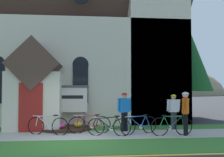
{
  "coord_description": "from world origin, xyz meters",
  "views": [
    {
      "loc": [
        0.49,
        -9.3,
        1.84
      ],
      "look_at": [
        1.64,
        2.39,
        2.31
      ],
      "focal_mm": 42.36,
      "sensor_mm": 36.0,
      "label": 1
    }
  ],
  "objects": [
    {
      "name": "cyclist_in_red_jersey",
      "position": [
        4.44,
        0.91,
        1.01
      ],
      "size": [
        0.45,
        0.69,
        1.72
      ],
      "color": "black",
      "rests_on": "ground"
    },
    {
      "name": "roadside_conifer",
      "position": [
        6.42,
        6.47,
        4.21
      ],
      "size": [
        3.63,
        3.63,
        6.73
      ],
      "color": "#4C3823",
      "rests_on": "ground"
    },
    {
      "name": "church_lawn",
      "position": [
        0.22,
        3.12,
        0.0
      ],
      "size": [
        24.0,
        1.5,
        0.01
      ],
      "primitive_type": "cube",
      "color": "#38722D",
      "rests_on": "ground"
    },
    {
      "name": "bicycle_silver",
      "position": [
        2.66,
        1.39,
        0.37
      ],
      "size": [
        1.64,
        0.71,
        0.8
      ],
      "color": "black",
      "rests_on": "ground"
    },
    {
      "name": "church_building",
      "position": [
        0.58,
        8.86,
        5.12
      ],
      "size": [
        11.97,
        12.62,
        14.1
      ],
      "color": "beige",
      "rests_on": "ground"
    },
    {
      "name": "bicycle_black",
      "position": [
        1.4,
        1.08,
        0.37
      ],
      "size": [
        1.7,
        0.44,
        0.82
      ],
      "color": "black",
      "rests_on": "ground"
    },
    {
      "name": "bicycle_white",
      "position": [
        -1.02,
        1.54,
        0.37
      ],
      "size": [
        1.7,
        0.58,
        0.83
      ],
      "color": "black",
      "rests_on": "ground"
    },
    {
      "name": "curb_paint_stripe",
      "position": [
        0.22,
        -2.07,
        0.0
      ],
      "size": [
        28.0,
        0.16,
        0.01
      ],
      "primitive_type": "cube",
      "color": "yellow",
      "rests_on": "ground"
    },
    {
      "name": "sidewalk_slab",
      "position": [
        0.22,
        1.36,
        0.01
      ],
      "size": [
        32.0,
        2.02,
        0.01
      ],
      "primitive_type": "cube",
      "color": "#A8A59E",
      "rests_on": "ground"
    },
    {
      "name": "flower_bed",
      "position": [
        -0.43,
        2.95,
        0.07
      ],
      "size": [
        2.38,
        2.38,
        0.34
      ],
      "color": "#382319",
      "rests_on": "ground"
    },
    {
      "name": "distant_hill",
      "position": [
        3.4,
        73.6,
        0.0
      ],
      "size": [
        81.77,
        47.75,
        25.39
      ],
      "primitive_type": "ellipsoid",
      "color": "#847A5B",
      "rests_on": "ground"
    },
    {
      "name": "bicycle_blue",
      "position": [
        3.88,
        0.95,
        0.38
      ],
      "size": [
        1.74,
        0.19,
        0.83
      ],
      "color": "black",
      "rests_on": "ground"
    },
    {
      "name": "bicycle_orange",
      "position": [
        0.65,
        1.74,
        0.37
      ],
      "size": [
        1.76,
        0.11,
        0.8
      ],
      "color": "black",
      "rests_on": "ground"
    },
    {
      "name": "grass_verge",
      "position": [
        0.22,
        -0.79,
        0.0
      ],
      "size": [
        32.0,
        2.26,
        0.01
      ],
      "primitive_type": "cube",
      "color": "#38722D",
      "rests_on": "ground"
    },
    {
      "name": "ground",
      "position": [
        0.0,
        4.0,
        0.0
      ],
      "size": [
        140.0,
        140.0,
        0.0
      ],
      "primitive_type": "plane",
      "color": "#333335"
    },
    {
      "name": "cyclist_in_white_jersey",
      "position": [
        4.48,
        2.46,
        0.92
      ],
      "size": [
        0.63,
        0.31,
        1.59
      ],
      "color": "#2D2D33",
      "rests_on": "ground"
    },
    {
      "name": "cyclist_in_orange_jersey",
      "position": [
        2.16,
        2.09,
        0.98
      ],
      "size": [
        0.62,
        0.4,
        1.68
      ],
      "color": "black",
      "rests_on": "ground"
    },
    {
      "name": "church_sign",
      "position": [
        -0.42,
        3.35,
        1.32
      ],
      "size": [
        2.08,
        0.22,
        2.01
      ],
      "color": "#474C56",
      "rests_on": "ground"
    }
  ]
}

